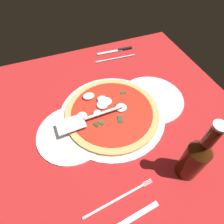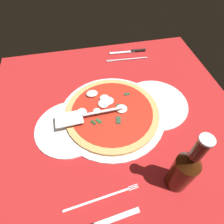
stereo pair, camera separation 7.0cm
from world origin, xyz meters
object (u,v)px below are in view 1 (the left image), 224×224
at_px(pizza, 111,112).
at_px(place_setting_near, 117,55).
at_px(pizza_server, 86,119).
at_px(place_setting_far, 119,213).
at_px(beer_bottle, 196,157).
at_px(dinner_plate_left, 151,99).
at_px(dinner_plate_right, 72,134).

distance_m(pizza, place_setting_near, 0.37).
relative_size(pizza_server, place_setting_far, 1.10).
relative_size(place_setting_near, place_setting_far, 0.96).
bearing_deg(pizza, beer_bottle, 114.84).
bearing_deg(pizza, pizza_server, 8.50).
bearing_deg(place_setting_near, place_setting_far, 71.97).
height_order(dinner_plate_left, place_setting_far, place_setting_far).
xyz_separation_m(pizza, place_setting_far, (0.10, 0.32, -0.01)).
xyz_separation_m(dinner_plate_left, place_setting_far, (0.28, 0.33, -0.00)).
xyz_separation_m(pizza_server, beer_bottle, (-0.23, 0.27, 0.06)).
relative_size(place_setting_far, beer_bottle, 0.89).
bearing_deg(dinner_plate_right, place_setting_far, 101.43).
bearing_deg(pizza, place_setting_near, -115.21).
bearing_deg(beer_bottle, place_setting_near, -92.59).
relative_size(pizza, place_setting_far, 1.58).
height_order(dinner_plate_right, pizza_server, pizza_server).
bearing_deg(place_setting_far, beer_bottle, 2.21).
distance_m(dinner_plate_right, beer_bottle, 0.39).
bearing_deg(beer_bottle, place_setting_far, 8.38).
bearing_deg(pizza_server, pizza, -173.56).
relative_size(place_setting_near, beer_bottle, 0.85).
xyz_separation_m(place_setting_far, beer_bottle, (-0.23, -0.03, 0.09)).
distance_m(pizza_server, place_setting_near, 0.44).
distance_m(place_setting_near, beer_bottle, 0.63).
bearing_deg(beer_bottle, dinner_plate_right, -41.08).
bearing_deg(place_setting_near, beer_bottle, 90.94).
height_order(dinner_plate_left, dinner_plate_right, same).
bearing_deg(pizza, dinner_plate_left, -175.51).
bearing_deg(pizza_server, place_setting_near, -128.03).
height_order(pizza_server, beer_bottle, beer_bottle).
height_order(place_setting_near, place_setting_far, same).
distance_m(pizza_server, place_setting_far, 0.31).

